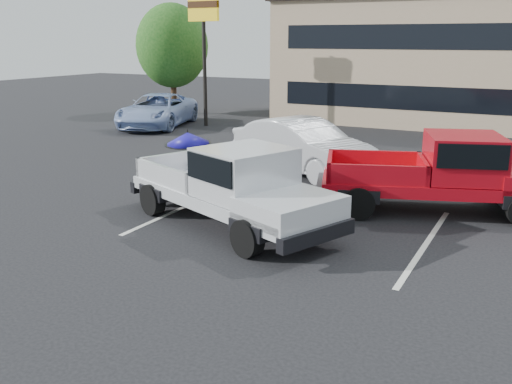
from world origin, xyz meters
TOP-DOWN VIEW (x-y plane):
  - ground at (0.00, 0.00)m, footprint 90.00×90.00m
  - stripe_left at (-3.00, 2.00)m, footprint 0.12×5.00m
  - stripe_right at (3.00, 2.00)m, footprint 0.12×5.00m
  - motel_building at (2.00, 20.99)m, footprint 20.40×8.40m
  - motel_sign at (-10.00, 14.00)m, footprint 1.60×0.22m
  - tree_left at (-14.00, 17.00)m, footprint 3.96×3.96m
  - silver_pickup at (-0.96, 1.09)m, footprint 6.01×3.97m
  - red_pickup at (3.08, 4.63)m, footprint 6.18×3.80m
  - silver_sedan at (-1.87, 6.90)m, footprint 5.41×3.68m
  - blue_suv at (-11.89, 12.67)m, footprint 4.03×6.10m

SIDE VIEW (x-z plane):
  - ground at x=0.00m, z-range 0.00..0.00m
  - stripe_left at x=-3.00m, z-range 0.00..0.01m
  - stripe_right at x=3.00m, z-range 0.00..0.01m
  - blue_suv at x=-11.89m, z-range 0.00..1.56m
  - silver_sedan at x=-1.87m, z-range 0.00..1.69m
  - silver_pickup at x=-0.96m, z-range 0.02..2.08m
  - red_pickup at x=3.08m, z-range 0.09..2.02m
  - motel_building at x=2.00m, z-range 0.06..6.36m
  - tree_left at x=-14.00m, z-range 0.72..6.74m
  - motel_sign at x=-10.00m, z-range 1.65..7.65m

